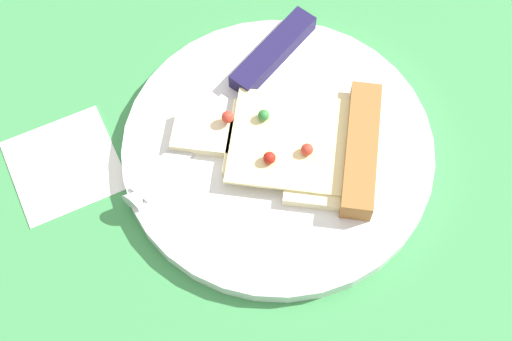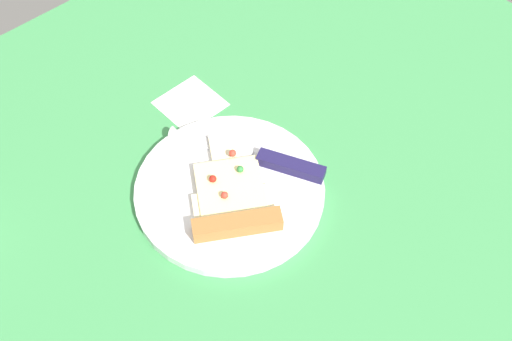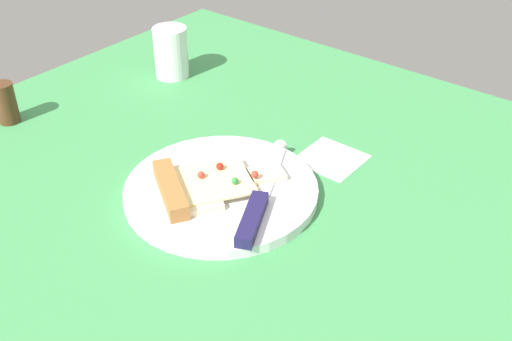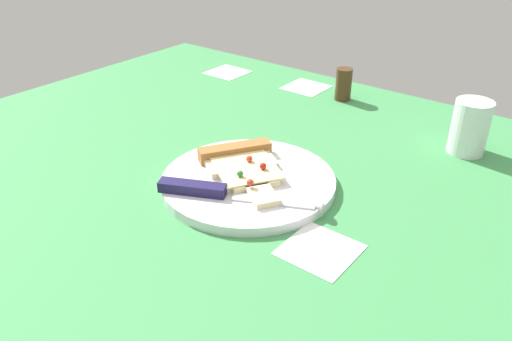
# 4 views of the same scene
# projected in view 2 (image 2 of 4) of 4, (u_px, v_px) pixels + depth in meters

# --- Properties ---
(ground_plane) EXTENTS (1.19, 1.19, 0.03)m
(ground_plane) POSITION_uv_depth(u_px,v_px,m) (296.00, 199.00, 0.89)
(ground_plane) COLOR #3D8C4C
(ground_plane) RESTS_ON ground
(plate) EXTENTS (0.27, 0.27, 0.01)m
(plate) POSITION_uv_depth(u_px,v_px,m) (230.00, 190.00, 0.87)
(plate) COLOR silver
(plate) RESTS_ON ground_plane
(pizza_slice) EXTENTS (0.19, 0.16, 0.02)m
(pizza_slice) POSITION_uv_depth(u_px,v_px,m) (232.00, 199.00, 0.85)
(pizza_slice) COLOR beige
(pizza_slice) RESTS_ON plate
(knife) EXTENTS (0.23, 0.12, 0.02)m
(knife) POSITION_uv_depth(u_px,v_px,m) (261.00, 158.00, 0.89)
(knife) COLOR silver
(knife) RESTS_ON plate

